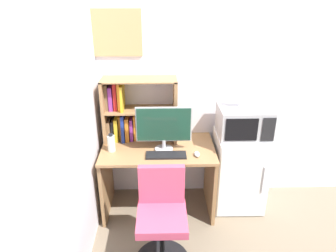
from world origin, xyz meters
name	(u,v)px	position (x,y,z in m)	size (l,w,h in m)	color
wall_back	(288,84)	(0.40, 0.02, 1.30)	(6.40, 0.04, 2.60)	silver
wall_left	(42,167)	(-1.62, -1.60, 1.30)	(0.04, 4.40, 2.60)	silver
desk	(158,167)	(-0.98, -0.34, 0.51)	(1.14, 0.68, 0.75)	#997047
hutch_bookshelf	(129,111)	(-1.28, -0.13, 1.07)	(0.75, 0.28, 0.66)	#997047
monitor	(164,127)	(-0.92, -0.39, 1.00)	(0.54, 0.18, 0.45)	#B7B7BC
keyboard	(166,155)	(-0.90, -0.52, 0.76)	(0.39, 0.14, 0.02)	black
computer_mouse	(197,154)	(-0.61, -0.52, 0.77)	(0.05, 0.10, 0.04)	silver
water_bottle	(111,143)	(-1.44, -0.40, 0.84)	(0.08, 0.08, 0.18)	silver
mini_fridge	(239,171)	(-0.12, -0.29, 0.43)	(0.52, 0.49, 0.85)	white
microwave	(244,122)	(-0.12, -0.28, 1.00)	(0.51, 0.40, 0.30)	#ADADB2
desk_fan	(246,92)	(-0.13, -0.29, 1.31)	(0.19, 0.11, 0.28)	silver
desk_chair	(162,223)	(-0.95, -1.05, 0.40)	(0.47, 0.47, 0.88)	black
wall_corkboard	(107,33)	(-1.46, -0.01, 1.83)	(0.67, 0.02, 0.45)	tan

